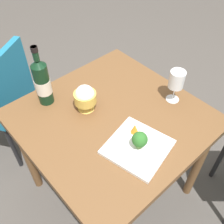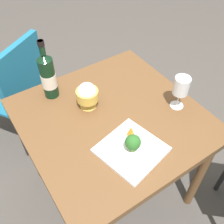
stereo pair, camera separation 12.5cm
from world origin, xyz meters
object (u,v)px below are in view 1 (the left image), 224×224
serving_plate (138,147)px  broccoli_floret (140,140)px  rice_bowl (85,97)px  chair_near_window (4,95)px  wine_glass (177,80)px  wine_bottle (42,82)px  carrot_garnish_left (134,129)px

serving_plate → broccoli_floret: bearing=6.2°
serving_plate → broccoli_floret: broccoli_floret is taller
rice_bowl → serving_plate: rice_bowl is taller
serving_plate → chair_near_window: bearing=-166.3°
chair_near_window → broccoli_floret: (0.95, 0.23, 0.26)m
chair_near_window → broccoli_floret: chair_near_window is taller
broccoli_floret → wine_glass: bearing=105.8°
wine_bottle → rice_bowl: size_ratio=2.28×
rice_bowl → carrot_garnish_left: 0.29m
wine_glass → serving_plate: wine_glass is taller
wine_glass → rice_bowl: wine_glass is taller
chair_near_window → serving_plate: bearing=-109.7°
rice_bowl → carrot_garnish_left: rice_bowl is taller
rice_bowl → broccoli_floret: size_ratio=1.65×
chair_near_window → rice_bowl: size_ratio=6.00×
chair_near_window → wine_bottle: bearing=-110.5°
serving_plate → wine_glass: bearing=104.9°
broccoli_floret → wine_bottle: bearing=-165.8°
wine_glass → serving_plate: bearing=-75.1°
wine_bottle → rice_bowl: bearing=33.6°
rice_bowl → serving_plate: bearing=2.5°
serving_plate → wine_bottle: bearing=-165.7°
wine_bottle → wine_glass: 0.65m
chair_near_window → wine_glass: (0.85, 0.59, 0.32)m
chair_near_window → rice_bowl: 0.69m
broccoli_floret → carrot_garnish_left: 0.08m
chair_near_window → serving_plate: chair_near_window is taller
wine_bottle → broccoli_floret: wine_bottle is taller
wine_bottle → rice_bowl: wine_bottle is taller
wine_glass → chair_near_window: bearing=-145.4°
chair_near_window → broccoli_floret: bearing=-109.7°
wine_glass → wine_bottle: bearing=-131.0°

